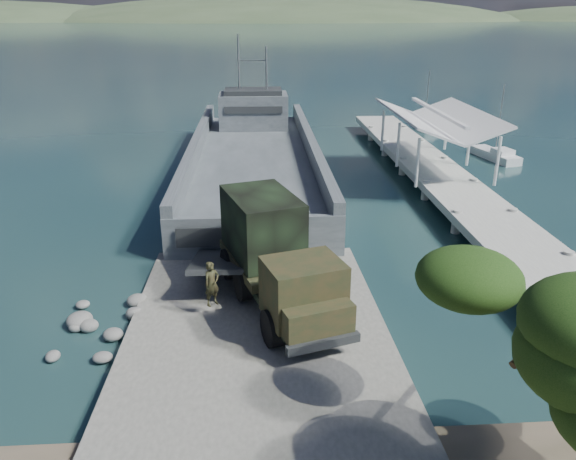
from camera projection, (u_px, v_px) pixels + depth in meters
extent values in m
plane|color=#1B3B42|center=(258.00, 335.00, 22.03)|extent=(1400.00, 1400.00, 0.00)
cube|color=#66665D|center=(258.00, 343.00, 21.01)|extent=(10.00, 18.00, 0.50)
cube|color=#A7A59D|center=(440.00, 176.00, 39.13)|extent=(4.00, 44.00, 0.50)
cube|color=#41494D|center=(254.00, 171.00, 42.46)|extent=(9.35, 30.50, 2.54)
cube|color=#41494D|center=(196.00, 147.00, 41.54)|extent=(0.83, 30.44, 1.32)
cube|color=#41494D|center=(311.00, 146.00, 41.99)|extent=(0.83, 30.44, 1.32)
cube|color=#41494D|center=(254.00, 241.00, 28.23)|extent=(9.13, 0.47, 2.64)
cube|color=#41494D|center=(254.00, 111.00, 50.84)|extent=(6.12, 4.10, 3.04)
cube|color=#26292A|center=(253.00, 91.00, 50.20)|extent=(5.10, 3.28, 0.41)
cylinder|color=gray|center=(239.00, 64.00, 49.28)|extent=(0.16, 0.16, 5.07)
cylinder|color=gray|center=(266.00, 70.00, 49.59)|extent=(0.16, 0.16, 4.06)
cylinder|color=black|center=(272.00, 328.00, 20.23)|extent=(0.88, 1.49, 1.40)
cylinder|color=black|center=(335.00, 315.00, 21.06)|extent=(0.88, 1.49, 1.40)
cylinder|color=black|center=(243.00, 284.00, 23.42)|extent=(0.88, 1.49, 1.40)
cylinder|color=black|center=(298.00, 275.00, 24.24)|extent=(0.88, 1.49, 1.40)
cylinder|color=black|center=(229.00, 264.00, 25.29)|extent=(0.88, 1.49, 1.40)
cylinder|color=black|center=(281.00, 256.00, 26.12)|extent=(0.88, 1.49, 1.40)
cube|color=black|center=(276.00, 283.00, 23.21)|extent=(4.70, 8.55, 0.27)
cube|color=#222E1A|center=(303.00, 289.00, 20.26)|extent=(3.22, 2.86, 2.16)
cube|color=#222E1A|center=(317.00, 319.00, 19.33)|extent=(2.66, 1.67, 1.08)
cube|color=#222E1A|center=(264.00, 260.00, 24.38)|extent=(4.05, 5.55, 0.38)
cube|color=black|center=(262.00, 225.00, 23.99)|extent=(3.69, 4.69, 2.70)
cube|color=#26292A|center=(323.00, 344.00, 19.10)|extent=(2.66, 1.06, 0.32)
imported|color=#222E1A|center=(212.00, 293.00, 22.27)|extent=(0.81, 0.77, 1.86)
cube|color=silver|center=(495.00, 156.00, 47.45)|extent=(2.62, 5.46, 0.86)
cube|color=silver|center=(503.00, 152.00, 46.38)|extent=(1.63, 1.78, 0.57)
cylinder|color=gray|center=(500.00, 120.00, 46.30)|extent=(0.10, 0.10, 5.73)
cube|color=silver|center=(425.00, 126.00, 59.75)|extent=(1.53, 5.04, 0.82)
cube|color=silver|center=(428.00, 122.00, 58.70)|extent=(1.30, 1.48, 0.55)
cylinder|color=gray|center=(427.00, 97.00, 58.65)|extent=(0.09, 0.09, 5.48)
ellipsoid|color=#14340E|center=(469.00, 278.00, 14.56)|extent=(2.71, 2.71, 1.55)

